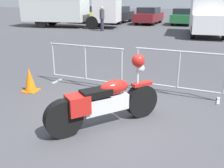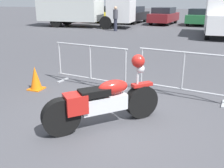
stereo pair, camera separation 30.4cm
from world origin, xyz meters
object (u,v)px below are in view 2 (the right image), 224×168
(delivery_van, at_px, (223,15))
(parked_car_black, at_px, (132,15))
(parked_car_yellow, at_px, (104,14))
(pedestrian, at_px, (115,18))
(crowd_barrier_near, at_px, (90,65))
(parked_car_green, at_px, (199,17))
(box_truck, at_px, (80,6))
(parked_car_red, at_px, (74,14))
(motorcycle, at_px, (104,101))
(crowd_barrier_far, at_px, (183,74))
(traffic_cone, at_px, (35,78))
(parked_car_maroon, at_px, (164,16))

(delivery_van, bearing_deg, parked_car_black, -132.79)
(parked_car_yellow, relative_size, pedestrian, 2.75)
(crowd_barrier_near, bearing_deg, parked_car_green, 84.04)
(box_truck, xyz_separation_m, parked_car_green, (8.97, 4.98, -0.93))
(pedestrian, bearing_deg, delivery_van, -49.40)
(parked_car_red, relative_size, pedestrian, 2.57)
(parked_car_red, distance_m, parked_car_black, 6.05)
(delivery_van, bearing_deg, crowd_barrier_near, -18.70)
(motorcycle, xyz_separation_m, parked_car_black, (-5.29, 19.88, 0.30))
(motorcycle, relative_size, crowd_barrier_far, 0.82)
(crowd_barrier_near, bearing_deg, parked_car_black, 102.96)
(box_truck, height_order, parked_car_green, box_truck)
(pedestrian, height_order, traffic_cone, pedestrian)
(crowd_barrier_far, height_order, pedestrian, pedestrian)
(delivery_van, relative_size, parked_car_green, 1.18)
(parked_car_green, bearing_deg, crowd_barrier_far, -172.55)
(traffic_cone, bearing_deg, parked_car_maroon, 89.89)
(traffic_cone, bearing_deg, parked_car_red, 116.11)
(traffic_cone, bearing_deg, pedestrian, 100.71)
(crowd_barrier_far, xyz_separation_m, parked_car_maroon, (-3.41, 17.77, 0.20))
(crowd_barrier_near, distance_m, parked_car_maroon, 17.81)
(parked_car_yellow, height_order, parked_car_green, parked_car_yellow)
(parked_car_red, bearing_deg, parked_car_black, -80.47)
(delivery_van, height_order, parked_car_yellow, delivery_van)
(box_truck, xyz_separation_m, parked_car_red, (-3.10, 4.55, -0.92))
(motorcycle, distance_m, box_truck, 17.13)
(box_truck, distance_m, parked_car_maroon, 7.61)
(parked_car_red, bearing_deg, parked_car_maroon, -83.16)
(box_truck, bearing_deg, crowd_barrier_far, -58.15)
(parked_car_black, bearing_deg, box_truck, 155.31)
(crowd_barrier_far, relative_size, pedestrian, 1.22)
(delivery_van, relative_size, parked_car_yellow, 1.09)
(crowd_barrier_near, xyz_separation_m, parked_car_maroon, (-1.13, 17.77, 0.20))
(parked_car_yellow, bearing_deg, parked_car_green, -84.72)
(crowd_barrier_near, xyz_separation_m, box_truck, (-7.08, 13.12, 1.08))
(crowd_barrier_far, relative_size, delivery_van, 0.41)
(parked_car_red, bearing_deg, crowd_barrier_far, -138.59)
(parked_car_yellow, bearing_deg, parked_car_black, -87.94)
(parked_car_maroon, height_order, parked_car_green, parked_car_maroon)
(crowd_barrier_near, relative_size, box_truck, 0.26)
(box_truck, xyz_separation_m, parked_car_yellow, (-0.08, 5.12, -0.87))
(motorcycle, distance_m, crowd_barrier_near, 2.19)
(crowd_barrier_near, height_order, pedestrian, pedestrian)
(crowd_barrier_far, height_order, delivery_van, delivery_van)
(parked_car_black, height_order, parked_car_green, parked_car_black)
(parked_car_green, bearing_deg, parked_car_maroon, 102.31)
(box_truck, bearing_deg, delivery_van, -13.22)
(parked_car_red, bearing_deg, traffic_cone, -147.69)
(crowd_barrier_far, relative_size, parked_car_red, 0.47)
(parked_car_black, distance_m, pedestrian, 6.63)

